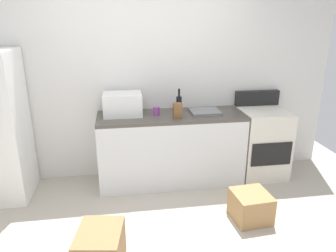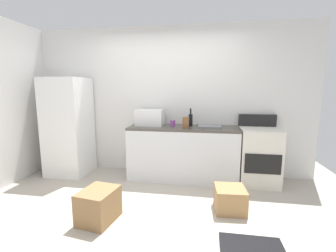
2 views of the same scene
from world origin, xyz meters
TOP-DOWN VIEW (x-y plane):
  - ground_plane at (0.00, 0.00)m, footprint 6.00×6.00m
  - wall_back at (0.00, 1.55)m, footprint 5.00×0.10m
  - kitchen_counter at (0.30, 1.20)m, footprint 1.80×0.60m
  - stove_oven at (1.52, 1.21)m, footprint 0.60×0.61m
  - microwave at (-0.28, 1.28)m, footprint 0.46×0.34m
  - sink_basin at (0.73, 1.22)m, footprint 0.36×0.32m
  - wine_bottle at (0.41, 1.29)m, footprint 0.07×0.07m
  - coffee_mug at (0.12, 1.22)m, footprint 0.08×0.08m
  - knife_block at (0.35, 1.05)m, footprint 0.10×0.10m
  - cardboard_box_large at (-0.53, -0.25)m, footprint 0.43×0.50m
  - cardboard_box_medium at (0.99, 0.23)m, footprint 0.39×0.40m

SIDE VIEW (x-z plane):
  - ground_plane at x=0.00m, z-range 0.00..0.00m
  - cardboard_box_medium at x=0.99m, z-range 0.00..0.30m
  - cardboard_box_large at x=-0.53m, z-range 0.00..0.37m
  - kitchen_counter at x=0.30m, z-range 0.00..0.90m
  - stove_oven at x=1.52m, z-range -0.08..1.02m
  - sink_basin at x=0.73m, z-range 0.90..0.93m
  - coffee_mug at x=0.12m, z-range 0.90..1.00m
  - knife_block at x=0.35m, z-range 0.90..1.08m
  - wine_bottle at x=0.41m, z-range 0.86..1.16m
  - microwave at x=-0.28m, z-range 0.90..1.17m
  - wall_back at x=0.00m, z-range 0.00..2.60m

